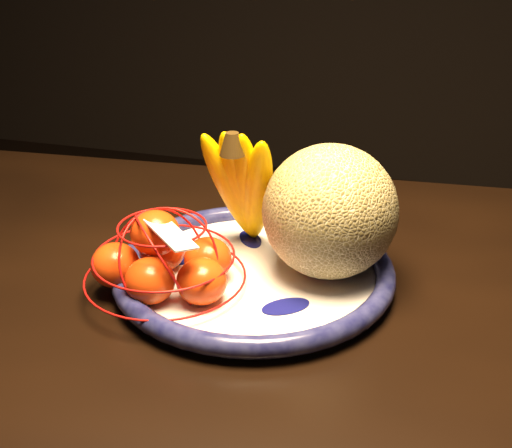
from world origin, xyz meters
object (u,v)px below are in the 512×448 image
(fruit_bowl, at_px, (254,271))
(banana_bunch, at_px, (244,183))
(dining_table, at_px, (54,344))
(mandarin_bag, at_px, (165,261))
(cantaloupe, at_px, (330,211))

(fruit_bowl, height_order, banana_bunch, banana_bunch)
(dining_table, distance_m, mandarin_bag, 0.19)
(cantaloupe, bearing_deg, dining_table, -159.78)
(dining_table, bearing_deg, banana_bunch, 31.62)
(fruit_bowl, bearing_deg, banana_bunch, 117.06)
(mandarin_bag, bearing_deg, dining_table, -168.07)
(banana_bunch, xyz_separation_m, mandarin_bag, (-0.06, -0.11, -0.06))
(dining_table, xyz_separation_m, fruit_bowl, (0.23, 0.09, 0.09))
(fruit_bowl, distance_m, mandarin_bag, 0.11)
(cantaloupe, height_order, mandarin_bag, cantaloupe)
(dining_table, height_order, mandarin_bag, mandarin_bag)
(fruit_bowl, height_order, cantaloupe, cantaloupe)
(fruit_bowl, height_order, mandarin_bag, mandarin_bag)
(dining_table, height_order, banana_bunch, banana_bunch)
(mandarin_bag, bearing_deg, cantaloupe, 26.55)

